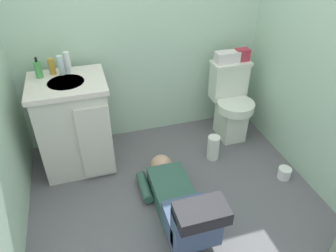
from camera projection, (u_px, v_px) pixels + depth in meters
name	position (u px, v px, depth m)	size (l,w,h in m)	color
ground_plane	(178.00, 206.00, 2.50)	(2.74, 3.15, 0.04)	#5F5E63
wall_back	(140.00, 11.00, 2.70)	(2.40, 0.08, 2.40)	#B0D2B7
toilet	(231.00, 102.00, 3.08)	(0.36, 0.46, 0.75)	silver
vanity_cabinet	(75.00, 124.00, 2.67)	(0.60, 0.53, 0.82)	silver
faucet	(64.00, 68.00, 2.53)	(0.02, 0.02, 0.10)	silver
person_plumber	(180.00, 203.00, 2.27)	(0.39, 1.06, 0.52)	#33594C
tissue_box	(227.00, 57.00, 2.89)	(0.22, 0.11, 0.10)	silver
toiletry_bag	(242.00, 55.00, 2.93)	(0.12, 0.09, 0.11)	#B22D3F
soap_dispenser	(38.00, 69.00, 2.46)	(0.06, 0.06, 0.17)	#48A252
bottle_amber	(52.00, 67.00, 2.51)	(0.05, 0.05, 0.13)	gold
bottle_clear	(61.00, 65.00, 2.50)	(0.05, 0.05, 0.16)	silver
bottle_white	(67.00, 63.00, 2.52)	(0.05, 0.05, 0.18)	white
paper_towel_roll	(213.00, 148.00, 2.90)	(0.11, 0.11, 0.24)	white
toilet_paper_roll	(284.00, 173.00, 2.71)	(0.11, 0.11, 0.10)	white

